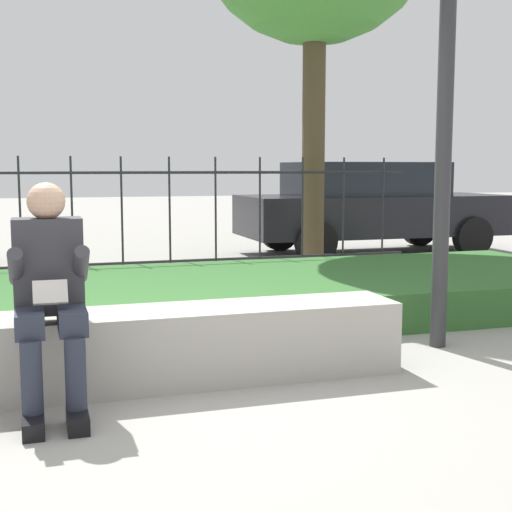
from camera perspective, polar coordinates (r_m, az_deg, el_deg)
ground_plane at (r=4.59m, az=-8.29°, el=-10.12°), size 60.00×60.00×0.00m
stone_bench at (r=4.54m, az=-7.51°, el=-7.53°), size 3.08×0.52×0.47m
person_seated_reader at (r=4.10m, az=-16.19°, el=-2.39°), size 0.42×0.73×1.27m
grass_berm at (r=6.43m, az=-11.12°, el=-3.68°), size 9.49×2.50×0.33m
iron_fence at (r=8.01m, az=-12.57°, el=2.75°), size 7.49×0.03×1.48m
car_parked_right at (r=11.49m, az=9.15°, el=3.98°), size 4.21×1.84×1.44m
street_lamp at (r=5.56m, az=15.03°, el=15.89°), size 0.28×0.28×3.58m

